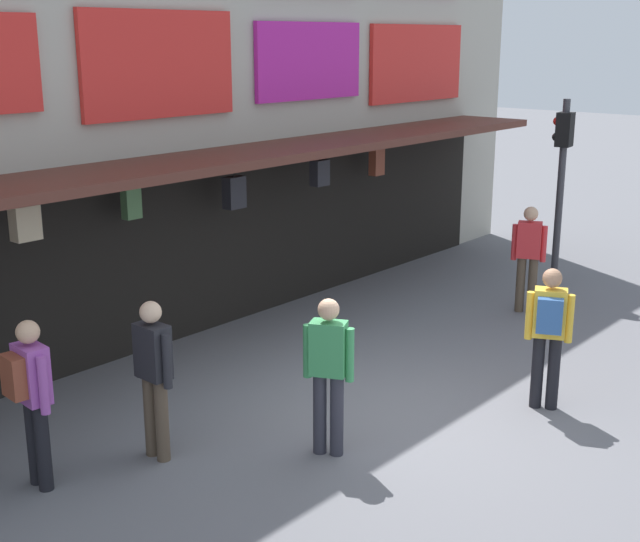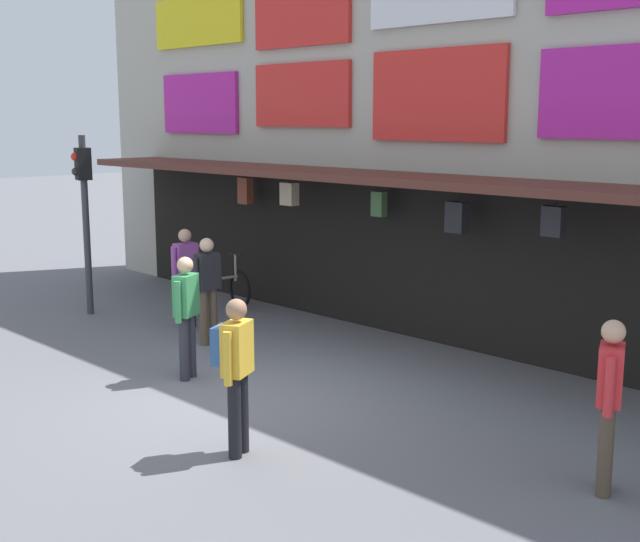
# 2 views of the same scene
# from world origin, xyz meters

# --- Properties ---
(ground_plane) EXTENTS (80.00, 80.00, 0.00)m
(ground_plane) POSITION_xyz_m (0.00, 0.00, 0.00)
(ground_plane) COLOR slate
(shopfront) EXTENTS (18.00, 2.60, 8.00)m
(shopfront) POSITION_xyz_m (0.00, 4.57, 3.96)
(shopfront) COLOR #B2AD9E
(shopfront) RESTS_ON ground
(traffic_light_near) EXTENTS (0.33, 0.35, 3.20)m
(traffic_light_near) POSITION_xyz_m (-5.52, 1.09, 2.14)
(traffic_light_near) COLOR #38383D
(traffic_light_near) RESTS_ON ground
(bicycle_parked) EXTENTS (0.88, 1.25, 1.05)m
(bicycle_parked) POSITION_xyz_m (-4.02, 2.76, 0.39)
(bicycle_parked) COLOR black
(bicycle_parked) RESTS_ON ground
(pedestrian_in_yellow) EXTENTS (0.45, 0.49, 1.68)m
(pedestrian_in_yellow) POSITION_xyz_m (1.33, -1.08, 0.98)
(pedestrian_in_yellow) COLOR black
(pedestrian_in_yellow) RESTS_ON ground
(pedestrian_in_red) EXTENTS (0.23, 0.53, 1.68)m
(pedestrian_in_red) POSITION_xyz_m (-2.36, 1.37, 0.95)
(pedestrian_in_red) COLOR brown
(pedestrian_in_red) RESTS_ON ground
(pedestrian_in_purple) EXTENTS (0.35, 0.49, 1.68)m
(pedestrian_in_purple) POSITION_xyz_m (-1.15, 0.10, 0.95)
(pedestrian_in_purple) COLOR #2D2D38
(pedestrian_in_purple) RESTS_ON ground
(pedestrian_in_green) EXTENTS (0.35, 0.49, 1.68)m
(pedestrian_in_green) POSITION_xyz_m (4.48, 0.81, 0.95)
(pedestrian_in_green) COLOR brown
(pedestrian_in_green) RESTS_ON ground
(pedestrian_in_black) EXTENTS (0.38, 0.53, 1.68)m
(pedestrian_in_black) POSITION_xyz_m (-3.49, 1.76, 0.98)
(pedestrian_in_black) COLOR black
(pedestrian_in_black) RESTS_ON ground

